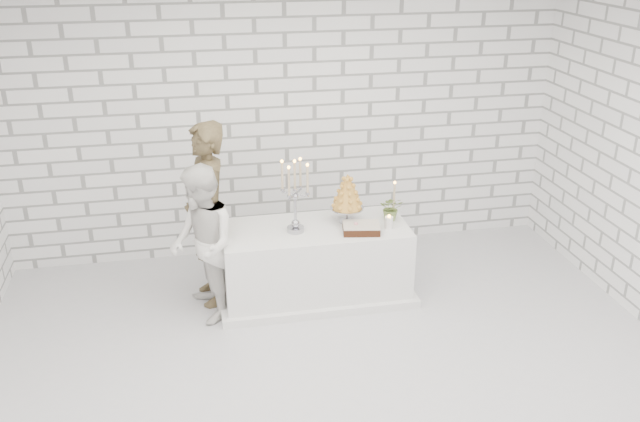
{
  "coord_description": "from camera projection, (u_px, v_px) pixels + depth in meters",
  "views": [
    {
      "loc": [
        -1.06,
        -4.57,
        3.49
      ],
      "look_at": [
        0.07,
        1.03,
        1.05
      ],
      "focal_mm": 38.33,
      "sensor_mm": 36.0,
      "label": 1
    }
  ],
  "objects": [
    {
      "name": "ground",
      "position": [
        336.0,
        375.0,
        5.68
      ],
      "size": [
        6.0,
        5.0,
        0.01
      ],
      "primitive_type": "cube",
      "color": "silver",
      "rests_on": "ground"
    },
    {
      "name": "ceiling",
      "position": [
        340.0,
        1.0,
        4.5
      ],
      "size": [
        6.0,
        5.0,
        0.01
      ],
      "primitive_type": "cube",
      "color": "white",
      "rests_on": "ground"
    },
    {
      "name": "wall_back",
      "position": [
        286.0,
        121.0,
        7.34
      ],
      "size": [
        6.0,
        0.01,
        3.0
      ],
      "primitive_type": "cube",
      "color": "white",
      "rests_on": "ground"
    },
    {
      "name": "cake_table",
      "position": [
        315.0,
        262.0,
        6.75
      ],
      "size": [
        1.8,
        0.8,
        0.75
      ],
      "primitive_type": "cube",
      "color": "white",
      "rests_on": "ground"
    },
    {
      "name": "groom",
      "position": [
        208.0,
        215.0,
        6.49
      ],
      "size": [
        0.55,
        0.73,
        1.82
      ],
      "primitive_type": "imported",
      "rotation": [
        0.0,
        0.0,
        -1.39
      ],
      "color": "#423623",
      "rests_on": "ground"
    },
    {
      "name": "bride",
      "position": [
        202.0,
        245.0,
        6.25
      ],
      "size": [
        0.67,
        0.81,
        1.5
      ],
      "primitive_type": "imported",
      "rotation": [
        0.0,
        0.0,
        -1.42
      ],
      "color": "white",
      "rests_on": "ground"
    },
    {
      "name": "candelabra",
      "position": [
        295.0,
        196.0,
        6.38
      ],
      "size": [
        0.34,
        0.34,
        0.72
      ],
      "primitive_type": null,
      "rotation": [
        0.0,
        0.0,
        0.2
      ],
      "color": "#9C9CA6",
      "rests_on": "cake_table"
    },
    {
      "name": "croquembouche",
      "position": [
        347.0,
        198.0,
        6.62
      ],
      "size": [
        0.37,
        0.37,
        0.51
      ],
      "primitive_type": null,
      "rotation": [
        0.0,
        0.0,
        -0.16
      ],
      "color": "#A56D1E",
      "rests_on": "cake_table"
    },
    {
      "name": "chocolate_cake",
      "position": [
        361.0,
        228.0,
        6.49
      ],
      "size": [
        0.38,
        0.3,
        0.08
      ],
      "primitive_type": "cube",
      "rotation": [
        0.0,
        0.0,
        -0.18
      ],
      "color": "black",
      "rests_on": "cake_table"
    },
    {
      "name": "pillar_candle",
      "position": [
        389.0,
        223.0,
        6.56
      ],
      "size": [
        0.09,
        0.09,
        0.12
      ],
      "primitive_type": "cylinder",
      "rotation": [
        0.0,
        0.0,
        0.08
      ],
      "color": "white",
      "rests_on": "cake_table"
    },
    {
      "name": "extra_taper",
      "position": [
        394.0,
        198.0,
        6.87
      ],
      "size": [
        0.07,
        0.07,
        0.32
      ],
      "primitive_type": "cylinder",
      "rotation": [
        0.0,
        0.0,
        0.19
      ],
      "color": "tan",
      "rests_on": "cake_table"
    },
    {
      "name": "flowers",
      "position": [
        391.0,
        208.0,
        6.72
      ],
      "size": [
        0.27,
        0.25,
        0.25
      ],
      "primitive_type": "imported",
      "rotation": [
        0.0,
        0.0,
        -0.28
      ],
      "color": "#406034",
      "rests_on": "cake_table"
    }
  ]
}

